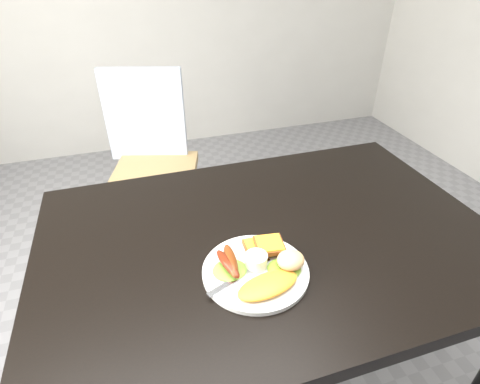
# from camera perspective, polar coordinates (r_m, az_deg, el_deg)

# --- Properties ---
(dining_table) EXTENTS (1.20, 0.80, 0.04)m
(dining_table) POSITION_cam_1_polar(r_m,az_deg,el_deg) (1.02, 4.54, -7.16)
(dining_table) COLOR black
(dining_table) RESTS_ON ground
(dining_chair) EXTENTS (0.49, 0.49, 0.05)m
(dining_chair) POSITION_cam_1_polar(r_m,az_deg,el_deg) (1.90, -12.82, 2.74)
(dining_chair) COLOR #A58453
(dining_chair) RESTS_ON ground
(person) EXTENTS (0.56, 0.47, 1.32)m
(person) POSITION_cam_1_polar(r_m,az_deg,el_deg) (1.44, -9.45, 2.24)
(person) COLOR navy
(person) RESTS_ON ground
(plate) EXTENTS (0.25, 0.25, 0.01)m
(plate) POSITION_cam_1_polar(r_m,az_deg,el_deg) (0.89, 2.37, -11.96)
(plate) COLOR white
(plate) RESTS_ON dining_table
(lettuce_left) EXTENTS (0.08, 0.07, 0.01)m
(lettuce_left) POSITION_cam_1_polar(r_m,az_deg,el_deg) (0.88, -1.57, -11.78)
(lettuce_left) COLOR #5F9B28
(lettuce_left) RESTS_ON plate
(lettuce_right) EXTENTS (0.10, 0.09, 0.01)m
(lettuce_right) POSITION_cam_1_polar(r_m,az_deg,el_deg) (0.89, 6.74, -11.49)
(lettuce_right) COLOR #6D9F33
(lettuce_right) RESTS_ON plate
(omelette) EXTENTS (0.16, 0.10, 0.02)m
(omelette) POSITION_cam_1_polar(r_m,az_deg,el_deg) (0.84, 4.28, -13.98)
(omelette) COLOR #FFA03D
(omelette) RESTS_ON plate
(sausage_a) EXTENTS (0.05, 0.10, 0.02)m
(sausage_a) POSITION_cam_1_polar(r_m,az_deg,el_deg) (0.87, -1.87, -10.86)
(sausage_a) COLOR #681409
(sausage_a) RESTS_ON lettuce_left
(sausage_b) EXTENTS (0.04, 0.11, 0.03)m
(sausage_b) POSITION_cam_1_polar(r_m,az_deg,el_deg) (0.88, -1.40, -10.41)
(sausage_b) COLOR maroon
(sausage_b) RESTS_ON lettuce_left
(ramekin) EXTENTS (0.06, 0.06, 0.03)m
(ramekin) POSITION_cam_1_polar(r_m,az_deg,el_deg) (0.88, 2.49, -10.35)
(ramekin) COLOR white
(ramekin) RESTS_ON plate
(toast_a) EXTENTS (0.07, 0.07, 0.01)m
(toast_a) POSITION_cam_1_polar(r_m,az_deg,el_deg) (0.93, 2.85, -8.40)
(toast_a) COLOR brown
(toast_a) RESTS_ON plate
(toast_b) EXTENTS (0.08, 0.08, 0.01)m
(toast_b) POSITION_cam_1_polar(r_m,az_deg,el_deg) (0.92, 4.50, -8.06)
(toast_b) COLOR brown
(toast_b) RESTS_ON toast_a
(potato_salad) EXTENTS (0.08, 0.08, 0.04)m
(potato_salad) POSITION_cam_1_polar(r_m,az_deg,el_deg) (0.88, 7.72, -10.24)
(potato_salad) COLOR beige
(potato_salad) RESTS_ON lettuce_right
(fork) EXTENTS (0.17, 0.08, 0.00)m
(fork) POSITION_cam_1_polar(r_m,az_deg,el_deg) (0.87, 0.02, -12.73)
(fork) COLOR #ADAFB7
(fork) RESTS_ON plate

